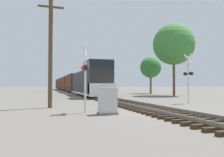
{
  "coord_description": "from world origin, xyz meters",
  "views": [
    {
      "loc": [
        -6.43,
        -11.19,
        1.59
      ],
      "look_at": [
        -0.15,
        8.78,
        2.24
      ],
      "focal_mm": 35.0,
      "sensor_mm": 36.0,
      "label": 1
    }
  ],
  "objects_px": {
    "crossing_signal_near": "(85,70)",
    "utility_pole": "(51,51)",
    "relay_cabinet": "(108,101)",
    "tree_deep_background": "(106,73)",
    "freight_train": "(68,84)",
    "tree_far_right": "(174,44)",
    "crossing_signal_far": "(188,75)",
    "tree_mid_background": "(151,67)"
  },
  "relations": [
    {
      "from": "crossing_signal_near",
      "to": "utility_pole",
      "type": "bearing_deg",
      "value": -147.18
    },
    {
      "from": "relay_cabinet",
      "to": "tree_deep_background",
      "type": "height_order",
      "value": "tree_deep_background"
    },
    {
      "from": "freight_train",
      "to": "tree_far_right",
      "type": "height_order",
      "value": "tree_far_right"
    },
    {
      "from": "crossing_signal_far",
      "to": "relay_cabinet",
      "type": "xyz_separation_m",
      "value": [
        -8.68,
        -4.61,
        -1.74
      ]
    },
    {
      "from": "freight_train",
      "to": "tree_mid_background",
      "type": "height_order",
      "value": "tree_mid_background"
    },
    {
      "from": "utility_pole",
      "to": "relay_cabinet",
      "type": "bearing_deg",
      "value": -57.5
    },
    {
      "from": "crossing_signal_near",
      "to": "tree_far_right",
      "type": "height_order",
      "value": "tree_far_right"
    },
    {
      "from": "tree_deep_background",
      "to": "utility_pole",
      "type": "bearing_deg",
      "value": -110.66
    },
    {
      "from": "crossing_signal_far",
      "to": "relay_cabinet",
      "type": "relative_size",
      "value": 2.96
    },
    {
      "from": "freight_train",
      "to": "crossing_signal_near",
      "type": "bearing_deg",
      "value": -94.98
    },
    {
      "from": "tree_mid_background",
      "to": "crossing_signal_near",
      "type": "bearing_deg",
      "value": -124.64
    },
    {
      "from": "crossing_signal_far",
      "to": "tree_far_right",
      "type": "relative_size",
      "value": 0.39
    },
    {
      "from": "crossing_signal_far",
      "to": "tree_far_right",
      "type": "distance_m",
      "value": 15.46
    },
    {
      "from": "freight_train",
      "to": "tree_mid_background",
      "type": "xyz_separation_m",
      "value": [
        13.07,
        -22.81,
        2.97
      ]
    },
    {
      "from": "freight_train",
      "to": "relay_cabinet",
      "type": "xyz_separation_m",
      "value": [
        -3.08,
        -48.73,
        -1.31
      ]
    },
    {
      "from": "utility_pole",
      "to": "tree_mid_background",
      "type": "distance_m",
      "value": 28.65
    },
    {
      "from": "relay_cabinet",
      "to": "tree_far_right",
      "type": "xyz_separation_m",
      "value": [
        15.6,
        17.35,
        7.12
      ]
    },
    {
      "from": "crossing_signal_near",
      "to": "crossing_signal_far",
      "type": "xyz_separation_m",
      "value": [
        9.77,
        3.63,
        0.02
      ]
    },
    {
      "from": "freight_train",
      "to": "crossing_signal_far",
      "type": "distance_m",
      "value": 44.47
    },
    {
      "from": "relay_cabinet",
      "to": "utility_pole",
      "type": "bearing_deg",
      "value": 122.5
    },
    {
      "from": "relay_cabinet",
      "to": "tree_mid_background",
      "type": "relative_size",
      "value": 0.21
    },
    {
      "from": "relay_cabinet",
      "to": "tree_far_right",
      "type": "height_order",
      "value": "tree_far_right"
    },
    {
      "from": "crossing_signal_near",
      "to": "tree_mid_background",
      "type": "xyz_separation_m",
      "value": [
        17.23,
        24.94,
        2.56
      ]
    },
    {
      "from": "relay_cabinet",
      "to": "tree_far_right",
      "type": "relative_size",
      "value": 0.13
    },
    {
      "from": "utility_pole",
      "to": "tree_deep_background",
      "type": "distance_m",
      "value": 46.51
    },
    {
      "from": "relay_cabinet",
      "to": "tree_mid_background",
      "type": "xyz_separation_m",
      "value": [
        16.15,
        25.92,
        4.28
      ]
    },
    {
      "from": "crossing_signal_near",
      "to": "crossing_signal_far",
      "type": "distance_m",
      "value": 10.42
    },
    {
      "from": "tree_mid_background",
      "to": "tree_deep_background",
      "type": "xyz_separation_m",
      "value": [
        -2.64,
        22.13,
        0.06
      ]
    },
    {
      "from": "crossing_signal_far",
      "to": "tree_mid_background",
      "type": "bearing_deg",
      "value": -25.83
    },
    {
      "from": "relay_cabinet",
      "to": "crossing_signal_far",
      "type": "bearing_deg",
      "value": 27.99
    },
    {
      "from": "crossing_signal_near",
      "to": "tree_deep_background",
      "type": "bearing_deg",
      "value": 168.65
    },
    {
      "from": "utility_pole",
      "to": "tree_deep_background",
      "type": "xyz_separation_m",
      "value": [
        16.41,
        43.51,
        1.05
      ]
    },
    {
      "from": "crossing_signal_far",
      "to": "relay_cabinet",
      "type": "height_order",
      "value": "crossing_signal_far"
    },
    {
      "from": "tree_far_right",
      "to": "crossing_signal_far",
      "type": "bearing_deg",
      "value": -118.54
    },
    {
      "from": "relay_cabinet",
      "to": "tree_deep_background",
      "type": "xyz_separation_m",
      "value": [
        13.51,
        48.05,
        4.34
      ]
    },
    {
      "from": "relay_cabinet",
      "to": "tree_far_right",
      "type": "distance_m",
      "value": 24.39
    },
    {
      "from": "crossing_signal_near",
      "to": "tree_deep_background",
      "type": "height_order",
      "value": "tree_deep_background"
    },
    {
      "from": "freight_train",
      "to": "crossing_signal_near",
      "type": "height_order",
      "value": "freight_train"
    },
    {
      "from": "relay_cabinet",
      "to": "tree_deep_background",
      "type": "bearing_deg",
      "value": 74.3
    },
    {
      "from": "crossing_signal_near",
      "to": "tree_mid_background",
      "type": "bearing_deg",
      "value": 151.24
    },
    {
      "from": "crossing_signal_far",
      "to": "tree_far_right",
      "type": "xyz_separation_m",
      "value": [
        6.92,
        12.73,
        5.38
      ]
    },
    {
      "from": "utility_pole",
      "to": "tree_deep_background",
      "type": "height_order",
      "value": "utility_pole"
    }
  ]
}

